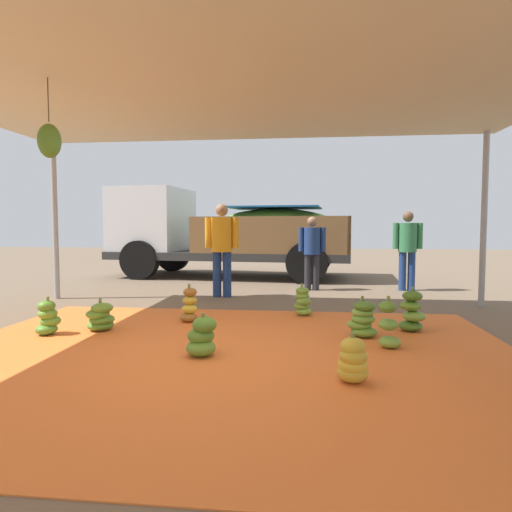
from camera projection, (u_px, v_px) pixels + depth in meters
name	position (u px, v px, depth m)	size (l,w,h in m)	color
ground_plane	(256.00, 305.00, 7.59)	(40.00, 40.00, 0.00)	brown
tarp_orange	(225.00, 356.00, 4.61)	(6.29, 4.99, 0.01)	orange
tent_canopy	(221.00, 69.00, 4.34)	(8.00, 7.00, 2.98)	#9EA0A5
banana_bunch_0	(303.00, 302.00, 6.67)	(0.34, 0.33, 0.49)	#75A83D
banana_bunch_1	(363.00, 320.00, 5.38)	(0.42, 0.41, 0.50)	#60932D
banana_bunch_2	(189.00, 306.00, 6.24)	(0.31, 0.33, 0.53)	#996628
banana_bunch_3	(389.00, 327.00, 4.87)	(0.30, 0.30, 0.58)	#75A83D
banana_bunch_4	(101.00, 317.00, 5.69)	(0.43, 0.41, 0.42)	#518428
banana_bunch_5	(202.00, 337.00, 4.58)	(0.43, 0.44, 0.44)	#60932D
banana_bunch_6	(48.00, 319.00, 5.49)	(0.37, 0.38, 0.48)	#518428
banana_bunch_7	(353.00, 361.00, 3.79)	(0.35, 0.36, 0.43)	gold
banana_bunch_8	(412.00, 312.00, 5.66)	(0.45, 0.43, 0.58)	#477523
cargo_truck_main	(223.00, 232.00, 11.94)	(6.50, 2.98, 2.40)	#2D2D2D
worker_0	(222.00, 243.00, 8.44)	(0.65, 0.40, 1.79)	navy
worker_1	(312.00, 247.00, 9.35)	(0.57, 0.35, 1.56)	#26262D
worker_2	(408.00, 244.00, 9.30)	(0.61, 0.37, 1.67)	navy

